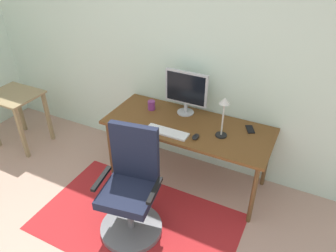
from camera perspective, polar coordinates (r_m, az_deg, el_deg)
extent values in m
cube|color=silver|center=(3.43, 1.97, 13.20)|extent=(6.00, 0.10, 2.60)
cube|color=#AA2124|center=(3.23, -5.53, -16.64)|extent=(1.90, 1.14, 0.01)
cube|color=brown|center=(3.24, 3.57, -0.01)|extent=(1.70, 0.70, 0.03)
cylinder|color=brown|center=(3.57, -10.25, -4.01)|extent=(0.04, 0.04, 0.68)
cylinder|color=brown|center=(3.07, 14.95, -11.86)|extent=(0.04, 0.04, 0.68)
cylinder|color=brown|center=(3.96, -5.41, 0.44)|extent=(0.04, 0.04, 0.68)
cylinder|color=brown|center=(3.52, 17.22, -5.74)|extent=(0.04, 0.04, 0.68)
cylinder|color=#B2B2B7|center=(3.43, 3.14, 2.47)|extent=(0.18, 0.18, 0.01)
cylinder|color=#B2B2B7|center=(3.40, 3.17, 3.32)|extent=(0.04, 0.04, 0.10)
cube|color=#B7B7BC|center=(3.30, 3.29, 6.81)|extent=(0.46, 0.04, 0.36)
cube|color=black|center=(3.28, 3.15, 6.68)|extent=(0.42, 0.00, 0.32)
cube|color=white|center=(3.10, -0.20, -1.07)|extent=(0.43, 0.13, 0.02)
ellipsoid|color=black|center=(3.03, 4.96, -1.91)|extent=(0.06, 0.10, 0.03)
cylinder|color=#7D2E75|center=(3.47, -2.97, 3.72)|extent=(0.08, 0.08, 0.10)
cube|color=black|center=(3.25, 14.45, -0.57)|extent=(0.12, 0.16, 0.01)
cylinder|color=black|center=(3.10, 9.46, -1.62)|extent=(0.11, 0.11, 0.01)
cylinder|color=beige|center=(3.00, 9.75, 1.15)|extent=(0.02, 0.02, 0.34)
cone|color=beige|center=(2.91, 10.11, 4.47)|extent=(0.10, 0.10, 0.06)
cylinder|color=slate|center=(3.16, -6.54, -17.58)|extent=(0.58, 0.58, 0.05)
cylinder|color=slate|center=(3.00, -6.80, -14.99)|extent=(0.06, 0.06, 0.37)
cube|color=#191E33|center=(2.84, -7.10, -11.90)|extent=(0.52, 0.52, 0.08)
cube|color=#191E33|center=(2.77, -5.94, -4.59)|extent=(0.43, 0.13, 0.54)
cube|color=black|center=(2.85, -11.82, -9.14)|extent=(0.09, 0.32, 0.03)
cube|color=black|center=(2.69, -2.38, -11.40)|extent=(0.09, 0.32, 0.03)
cube|color=#957D56|center=(4.27, -25.92, 5.01)|extent=(0.59, 0.50, 0.02)
cube|color=#957D56|center=(4.13, -24.65, -1.23)|extent=(0.04, 0.04, 0.68)
cube|color=#957D56|center=(4.72, -25.00, 2.92)|extent=(0.04, 0.04, 0.68)
cube|color=#957D56|center=(4.36, -20.62, 1.53)|extent=(0.04, 0.04, 0.68)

